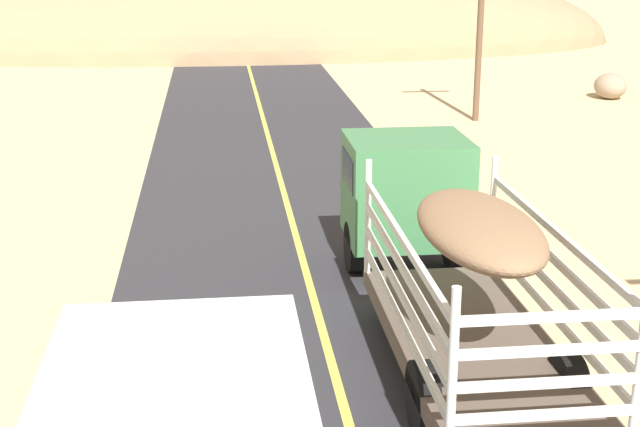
% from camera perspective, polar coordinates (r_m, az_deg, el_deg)
% --- Properties ---
extents(livestock_truck, '(2.53, 9.70, 3.02)m').
position_cam_1_polar(livestock_truck, '(17.43, 6.81, -0.46)').
color(livestock_truck, '#3F7F4C').
rests_on(livestock_truck, road_surface).
extents(power_pole_mid, '(2.20, 0.24, 7.34)m').
position_cam_1_polar(power_pole_mid, '(35.62, 9.96, 11.97)').
color(power_pole_mid, brown).
rests_on(power_pole_mid, ground).
extents(boulder_mid_field, '(1.35, 1.59, 1.11)m').
position_cam_1_polar(boulder_mid_field, '(42.26, 17.61, 7.57)').
color(boulder_mid_field, gray).
rests_on(boulder_mid_field, ground).
extents(distant_hill, '(50.46, 20.01, 11.39)m').
position_cam_1_polar(distant_hill, '(60.32, -5.86, 10.41)').
color(distant_hill, '#997C5A').
rests_on(distant_hill, ground).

